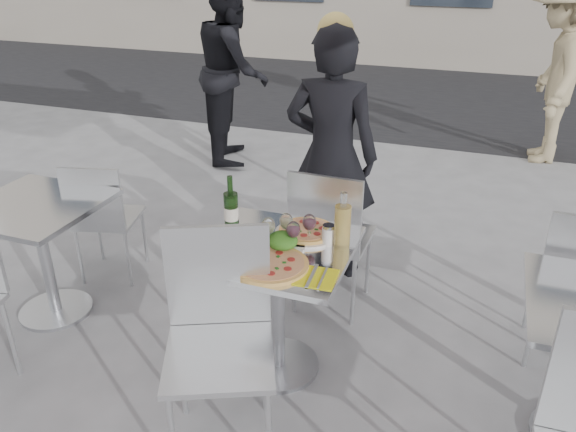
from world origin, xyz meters
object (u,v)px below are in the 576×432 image
(side_chair_lfar, at_px, (102,213))
(pedestrian_b, at_px, (555,72))
(pizza_near, at_px, (271,264))
(sugar_shaker, at_px, (328,235))
(main_table, at_px, (278,283))
(napkin_left, at_px, (206,263))
(wine_bottle, at_px, (231,209))
(napkin_right, at_px, (316,277))
(chair_near, at_px, (219,323))
(wineglass_white_a, at_px, (268,227))
(woman_diner, at_px, (331,156))
(wineglass_red_b, at_px, (309,223))
(salad_plate, at_px, (283,242))
(wineglass_white_b, at_px, (286,222))
(carafe, at_px, (342,226))
(pedestrian_a, at_px, (233,70))
(wineglass_red_a, at_px, (293,231))
(side_table_left, at_px, (40,236))
(pizza_far, at_px, (307,231))
(chair_far, at_px, (329,231))

(side_chair_lfar, distance_m, pedestrian_b, 4.62)
(pizza_near, distance_m, sugar_shaker, 0.35)
(main_table, xyz_separation_m, sugar_shaker, (0.23, 0.11, 0.26))
(pizza_near, distance_m, napkin_left, 0.30)
(wine_bottle, bearing_deg, napkin_right, -28.94)
(chair_near, bearing_deg, sugar_shaker, 37.25)
(napkin_left, bearing_deg, wineglass_white_a, 60.34)
(woman_diner, relative_size, wineglass_red_b, 10.70)
(salad_plate, xyz_separation_m, wineglass_white_b, (-0.01, 0.07, 0.07))
(napkin_right, bearing_deg, sugar_shaker, 93.09)
(carafe, xyz_separation_m, wineglass_red_b, (-0.16, -0.01, -0.01))
(side_chair_lfar, bearing_deg, wine_bottle, 148.21)
(wineglass_white_a, bearing_deg, pedestrian_a, 117.64)
(main_table, bearing_deg, wineglass_red_a, -6.16)
(pizza_near, height_order, salad_plate, salad_plate)
(chair_near, distance_m, wineglass_white_a, 0.53)
(side_table_left, distance_m, wineglass_red_a, 1.62)
(woman_diner, xyz_separation_m, wineglass_white_a, (0.00, -1.11, 0.02))
(side_table_left, xyz_separation_m, pizza_near, (1.54, -0.18, 0.22))
(pizza_near, xyz_separation_m, pizza_far, (0.06, 0.36, 0.01))
(woman_diner, bearing_deg, side_chair_lfar, 23.44)
(chair_far, distance_m, side_chair_lfar, 1.51)
(napkin_right, bearing_deg, wineglass_white_a, 144.33)
(wine_bottle, bearing_deg, carafe, 0.36)
(salad_plate, distance_m, sugar_shaker, 0.23)
(woman_diner, distance_m, pizza_near, 1.29)
(main_table, distance_m, side_chair_lfar, 1.47)
(side_chair_lfar, relative_size, pedestrian_b, 0.46)
(chair_far, relative_size, pedestrian_a, 0.51)
(side_chair_lfar, xyz_separation_m, pizza_near, (1.44, -0.63, 0.25))
(pedestrian_b, bearing_deg, napkin_right, -17.82)
(chair_near, relative_size, side_chair_lfar, 1.19)
(pizza_far, bearing_deg, side_chair_lfar, 169.80)
(pizza_near, bearing_deg, carafe, 48.33)
(salad_plate, height_order, sugar_shaker, sugar_shaker)
(main_table, distance_m, pizza_near, 0.29)
(side_chair_lfar, height_order, wineglass_red_b, wineglass_red_b)
(napkin_left, bearing_deg, salad_plate, 52.20)
(carafe, xyz_separation_m, napkin_left, (-0.55, -0.37, -0.11))
(napkin_right, bearing_deg, pedestrian_b, 70.99)
(pizza_near, height_order, wineglass_white_b, wineglass_white_b)
(salad_plate, xyz_separation_m, sugar_shaker, (0.20, 0.12, 0.02))
(pizza_near, bearing_deg, sugar_shaker, 57.14)
(wine_bottle, height_order, wineglass_red_b, wine_bottle)
(side_chair_lfar, xyz_separation_m, woman_diner, (1.36, 0.66, 0.34))
(pizza_near, relative_size, carafe, 1.22)
(wine_bottle, xyz_separation_m, wineglass_white_a, (0.25, -0.11, -0.00))
(wineglass_red_b, height_order, napkin_right, wineglass_red_b)
(pedestrian_a, bearing_deg, wineglass_red_a, -171.35)
(wine_bottle, height_order, wineglass_white_b, wine_bottle)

